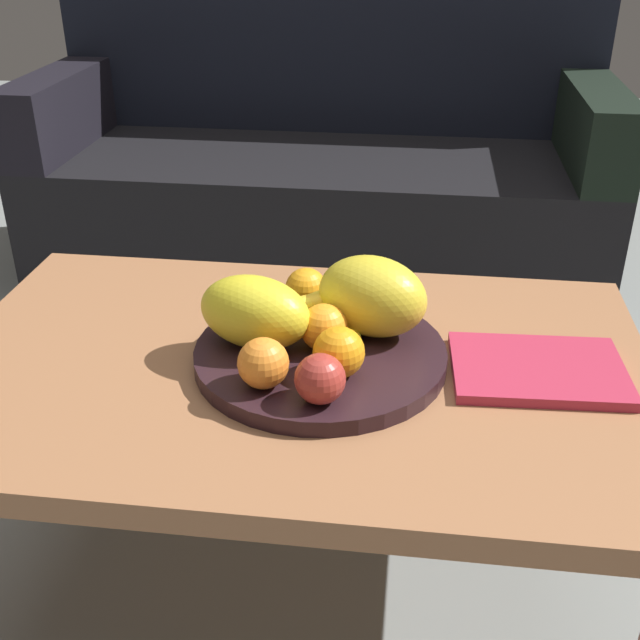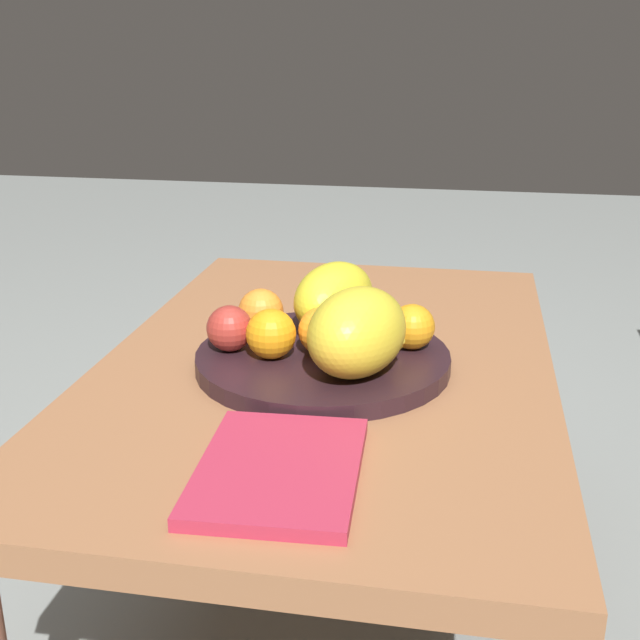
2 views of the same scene
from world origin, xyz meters
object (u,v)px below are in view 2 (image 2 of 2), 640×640
coffee_table (327,387)px  orange_right (261,311)px  melon_smaller_beside (357,332)px  banana_bunch (371,338)px  apple_front (230,328)px  fruit_bowl (320,360)px  orange_back (412,327)px  orange_left (320,331)px  melon_large_front (333,297)px  orange_front (271,334)px  magazine (279,470)px

coffee_table → orange_right: bearing=-102.4°
coffee_table → melon_smaller_beside: melon_smaller_beside is taller
banana_bunch → orange_right: bearing=-110.1°
coffee_table → banana_bunch: (0.04, 0.07, 0.10)m
apple_front → fruit_bowl: bearing=97.4°
orange_back → melon_smaller_beside: bearing=-32.0°
orange_left → orange_back: bearing=107.8°
coffee_table → melon_smaller_beside: bearing=28.5°
melon_large_front → orange_left: size_ratio=2.45×
orange_front → orange_back: (-0.07, 0.20, -0.00)m
banana_bunch → magazine: size_ratio=0.62×
melon_large_front → orange_left: melon_large_front is taller
banana_bunch → orange_left: bearing=-88.0°
orange_back → magazine: bearing=-18.6°
melon_smaller_beside → orange_back: melon_smaller_beside is taller
fruit_bowl → melon_smaller_beside: (0.07, 0.06, 0.07)m
melon_smaller_beside → magazine: bearing=-11.9°
orange_right → apple_front: 0.09m
orange_left → apple_front: bearing=-84.9°
coffee_table → banana_bunch: banana_bunch is taller
apple_front → orange_right: bearing=161.6°
orange_front → banana_bunch: orange_front is taller
orange_right → orange_back: 0.24m
fruit_bowl → orange_back: bearing=105.6°
coffee_table → orange_left: bearing=-4.4°
orange_front → apple_front: 0.07m
fruit_bowl → melon_smaller_beside: melon_smaller_beside is taller
melon_smaller_beside → orange_front: bearing=-105.7°
orange_right → apple_front: size_ratio=1.04×
melon_large_front → orange_front: bearing=-27.4°
orange_front → orange_left: size_ratio=1.03×
orange_front → magazine: (0.29, 0.08, -0.05)m
orange_back → apple_front: (0.05, -0.27, 0.00)m
melon_smaller_beside → orange_front: melon_smaller_beside is taller
orange_left → banana_bunch: size_ratio=0.46×
apple_front → magazine: 0.34m
melon_smaller_beside → apple_front: bearing=-105.3°
banana_bunch → magazine: banana_bunch is taller
orange_back → apple_front: same height
fruit_bowl → apple_front: apple_front is taller
orange_front → magazine: size_ratio=0.29×
apple_front → melon_smaller_beside: bearing=74.7°
fruit_bowl → orange_right: orange_right is taller
coffee_table → orange_front: bearing=-43.1°
coffee_table → melon_smaller_beside: (0.11, 0.06, 0.13)m
coffee_table → magazine: (0.36, 0.01, 0.06)m
melon_smaller_beside → orange_left: 0.10m
coffee_table → orange_left: (0.05, -0.00, 0.11)m
orange_left → banana_bunch: 0.08m
fruit_bowl → banana_bunch: bearing=88.0°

